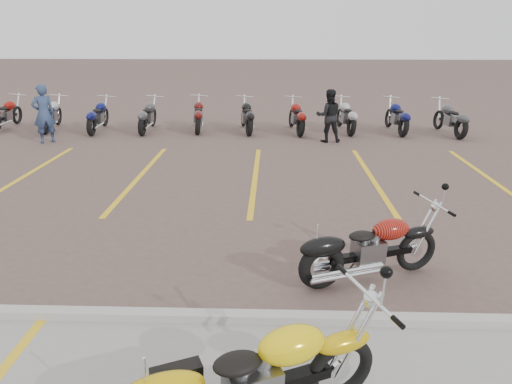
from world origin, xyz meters
TOP-DOWN VIEW (x-y plane):
  - ground at (0.00, 0.00)m, footprint 100.00×100.00m
  - curb at (0.00, -2.00)m, footprint 60.00×0.18m
  - parking_stripes at (0.00, 4.00)m, footprint 38.00×5.50m
  - yellow_cruiser at (0.22, -3.65)m, footprint 2.17×1.12m
  - flame_cruiser at (1.69, -0.91)m, footprint 2.01×0.88m
  - person_a at (-6.43, 7.49)m, footprint 0.76×0.71m
  - person_b at (2.08, 7.90)m, footprint 0.80×0.64m
  - bg_bike_row at (-2.16, 9.41)m, footprint 17.33×2.05m

SIDE VIEW (x-z plane):
  - ground at x=0.00m, z-range 0.00..0.00m
  - parking_stripes at x=0.00m, z-range 0.00..0.01m
  - curb at x=0.00m, z-range 0.00..0.12m
  - flame_cruiser at x=1.69m, z-range 0.00..0.87m
  - yellow_cruiser at x=0.22m, z-range 0.00..0.96m
  - bg_bike_row at x=-2.16m, z-range 0.00..1.10m
  - person_b at x=2.08m, z-range 0.00..1.58m
  - person_a at x=-6.43m, z-range 0.00..1.75m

